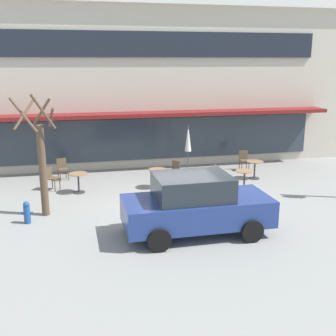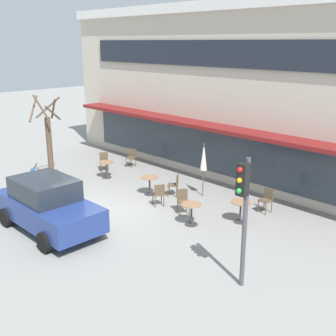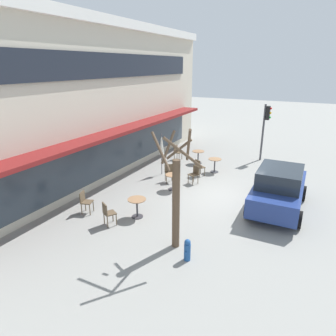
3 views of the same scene
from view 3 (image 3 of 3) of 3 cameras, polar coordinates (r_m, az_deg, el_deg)
The scene contains 17 objects.
ground_plane at distance 13.51m, azimuth 11.50°, elevation -5.70°, with size 80.00×80.00×0.00m, color gray.
building_facade at distance 17.75m, azimuth -20.92°, elevation 12.27°, with size 19.75×9.10×7.69m.
cafe_table_near_wall at distance 11.55m, azimuth -5.93°, elevation -6.99°, with size 0.70×0.70×0.76m.
cafe_table_streetside at distance 17.81m, azimuth 5.76°, elevation 2.48°, with size 0.70×0.70×0.76m.
cafe_table_by_tree at distance 16.44m, azimuth 8.89°, elevation 0.92°, with size 0.70×0.70×0.76m.
cafe_table_mid_patio at distance 13.96m, azimuth 0.94°, elevation -2.17°, with size 0.70×0.70×0.76m.
patio_umbrella_green_folded at distance 15.61m, azimuth -1.23°, elevation 4.43°, with size 0.28×0.28×2.20m.
cafe_chair_0 at distance 12.25m, azimuth -15.52°, elevation -6.00°, with size 0.50×0.50×0.89m.
cafe_chair_1 at distance 18.44m, azimuth 1.73°, elevation 3.18°, with size 0.43×0.43×0.89m.
cafe_chair_2 at distance 14.90m, azimuth 0.17°, elevation -0.72°, with size 0.56×0.56×0.89m.
cafe_chair_3 at distance 11.15m, azimuth -11.41°, elevation -8.26°, with size 0.55×0.55×0.89m.
cafe_chair_4 at distance 14.75m, azimuth 5.06°, elevation -1.01°, with size 0.54×0.54×0.89m.
cafe_chair_5 at distance 15.78m, azimuth 5.95°, elevation 0.31°, with size 0.55×0.55×0.89m.
parked_sedan at distance 12.82m, azimuth 20.34°, elevation -3.67°, with size 4.22×2.06×1.76m.
street_tree at distance 9.17m, azimuth 1.53°, elevation -5.18°, with size 1.36×1.61×3.92m.
traffic_light_pole at distance 18.85m, azimuth 18.09°, elevation 8.13°, with size 0.26×0.44×3.40m.
fire_hydrant at distance 9.26m, azimuth 3.70°, elevation -15.27°, with size 0.36×0.20×0.71m.
Camera 3 is at (-11.92, -3.08, 5.57)m, focal length 32.00 mm.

